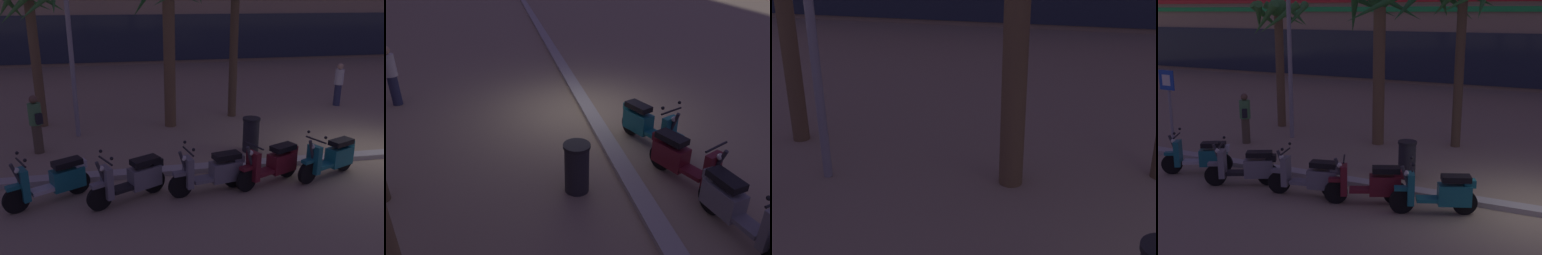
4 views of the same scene
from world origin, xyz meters
TOP-DOWN VIEW (x-y plane):
  - scooter_teal_mid_front at (-8.32, -1.09)m, footprint 1.64×0.98m
  - scooter_grey_second_in_line at (-6.71, -1.33)m, footprint 1.65×0.95m
  - scooter_grey_mid_centre at (-4.97, -1.29)m, footprint 1.79×0.68m
  - scooter_maroon_last_in_row at (-3.54, -1.12)m, footprint 1.70×0.91m
  - scooter_teal_far_back at (-2.05, -1.03)m, footprint 1.72×0.89m
  - crossing_sign at (-10.90, 0.45)m, footprint 0.60×0.13m
  - palm_tree_far_corner at (-5.25, 3.54)m, footprint 2.65×2.70m
  - palm_tree_near_sign at (-2.97, 4.26)m, footprint 1.94×2.00m
  - palm_tree_mid_walkway at (-9.39, 4.31)m, footprint 2.20×2.21m
  - pedestrian_window_shopping at (-9.11, 1.80)m, footprint 0.40×0.45m
  - litter_bin at (-3.41, 0.85)m, footprint 0.48×0.48m
  - street_lamp at (-8.17, 3.05)m, footprint 0.36×0.36m

SIDE VIEW (x-z plane):
  - scooter_teal_mid_front at x=-8.32m, z-range -0.14..1.04m
  - scooter_maroon_last_in_row at x=-3.54m, z-range -0.07..0.98m
  - scooter_grey_mid_centre at x=-4.97m, z-range -0.13..1.04m
  - scooter_teal_far_back at x=-2.05m, z-range -0.13..1.04m
  - scooter_grey_second_in_line at x=-6.71m, z-range -0.13..1.04m
  - litter_bin at x=-3.41m, z-range 0.01..0.96m
  - pedestrian_window_shopping at x=-9.11m, z-range 0.05..1.66m
  - crossing_sign at x=-10.90m, z-range 0.30..2.70m
  - palm_tree_mid_walkway at x=-9.39m, z-range 1.24..5.83m
  - palm_tree_far_corner at x=-5.25m, z-range 1.21..6.22m
  - palm_tree_near_sign at x=-2.97m, z-range 1.34..6.36m
  - street_lamp at x=-8.17m, z-range 0.75..8.11m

